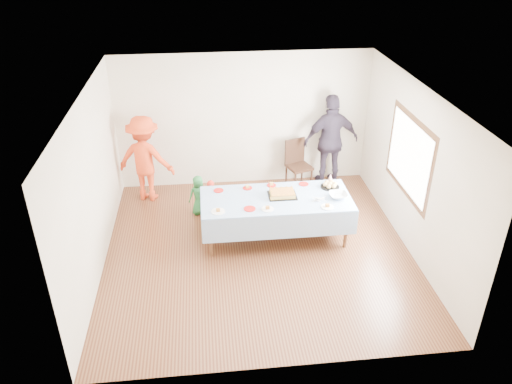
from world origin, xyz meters
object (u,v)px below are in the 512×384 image
birthday_cake (282,194)px  adult_left (145,159)px  dining_chair (297,161)px  party_table (276,201)px

birthday_cake → adult_left: (-2.39, 1.60, 0.03)m
birthday_cake → dining_chair: dining_chair is taller
party_table → birthday_cake: 0.16m
dining_chair → adult_left: (-2.98, -0.16, 0.29)m
birthday_cake → adult_left: bearing=146.3°
dining_chair → adult_left: 3.00m
birthday_cake → party_table: bearing=-150.2°
party_table → birthday_cake: size_ratio=5.30×
birthday_cake → dining_chair: (0.59, 1.76, -0.26)m
birthday_cake → adult_left: adult_left is taller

